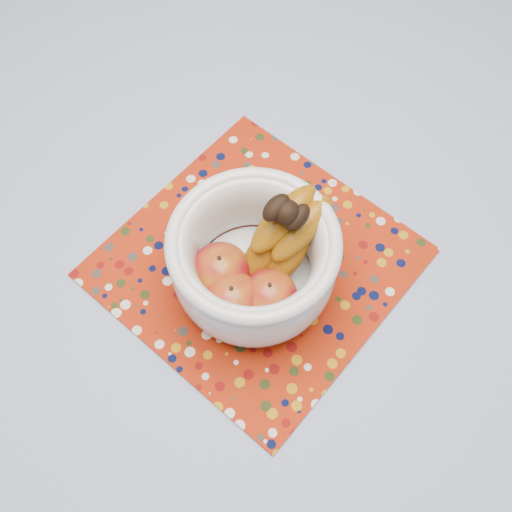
# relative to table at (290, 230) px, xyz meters

# --- Properties ---
(table) EXTENTS (1.20, 1.20, 0.75)m
(table) POSITION_rel_table_xyz_m (0.00, 0.00, 0.00)
(table) COLOR brown
(table) RESTS_ON ground
(tablecloth) EXTENTS (1.32, 1.32, 0.01)m
(tablecloth) POSITION_rel_table_xyz_m (0.00, 0.00, 0.08)
(tablecloth) COLOR #6173A2
(tablecloth) RESTS_ON table
(placemat) EXTENTS (0.40, 0.40, 0.00)m
(placemat) POSITION_rel_table_xyz_m (0.01, -0.11, 0.09)
(placemat) COLOR #9B2008
(placemat) RESTS_ON tablecloth
(fruit_bowl) EXTENTS (0.21, 0.21, 0.17)m
(fruit_bowl) POSITION_rel_table_xyz_m (0.03, -0.14, 0.16)
(fruit_bowl) COLOR silver
(fruit_bowl) RESTS_ON placemat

